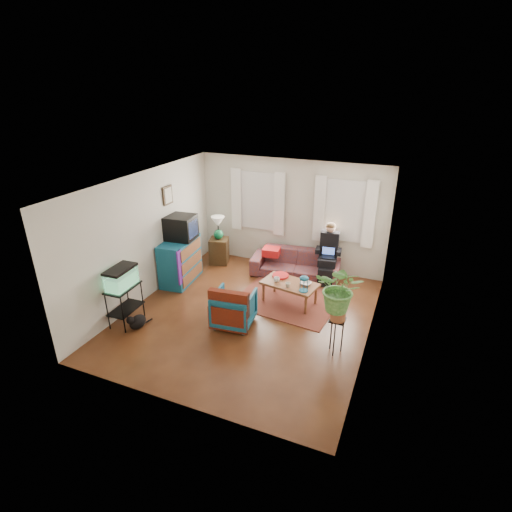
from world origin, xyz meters
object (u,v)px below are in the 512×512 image
at_px(aquarium_stand, 125,305).
at_px(sofa, 296,259).
at_px(dresser, 180,261).
at_px(side_table, 219,251).
at_px(plant_stand, 336,336).
at_px(coffee_table, 289,293).
at_px(armchair, 234,307).

bearing_deg(aquarium_stand, sofa, 51.17).
xyz_separation_m(dresser, aquarium_stand, (-0.01, -1.86, -0.12)).
xyz_separation_m(side_table, plant_stand, (3.45, -2.46, 0.00)).
xyz_separation_m(dresser, coffee_table, (2.57, 0.01, -0.27)).
distance_m(sofa, dresser, 2.63).
xyz_separation_m(sofa, armchair, (-0.44, -2.40, -0.03)).
height_order(sofa, side_table, sofa).
xyz_separation_m(coffee_table, plant_stand, (1.22, -1.26, 0.09)).
bearing_deg(plant_stand, side_table, 144.48).
distance_m(aquarium_stand, plant_stand, 3.85).
relative_size(dresser, armchair, 1.50).
bearing_deg(plant_stand, armchair, 176.13).
height_order(armchair, coffee_table, armchair).
bearing_deg(coffee_table, plant_stand, -35.86).
xyz_separation_m(dresser, armchair, (1.86, -1.12, -0.13)).
bearing_deg(plant_stand, aquarium_stand, -170.86).
bearing_deg(armchair, plant_stand, 169.89).
bearing_deg(aquarium_stand, side_table, 80.97).
xyz_separation_m(dresser, plant_stand, (3.79, -1.25, -0.17)).
relative_size(dresser, aquarium_stand, 1.46).
relative_size(coffee_table, plant_stand, 1.72).
bearing_deg(coffee_table, armchair, -112.03).
height_order(side_table, armchair, armchair).
distance_m(sofa, aquarium_stand, 3.90).
xyz_separation_m(side_table, coffee_table, (2.23, -1.20, -0.09)).
height_order(sofa, plant_stand, sofa).
bearing_deg(armchair, coffee_table, -128.35).
bearing_deg(side_table, armchair, -56.84).
bearing_deg(coffee_table, side_table, 161.73).
bearing_deg(dresser, side_table, 68.62).
relative_size(aquarium_stand, armchair, 1.03).
xyz_separation_m(sofa, plant_stand, (1.49, -2.53, -0.08)).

